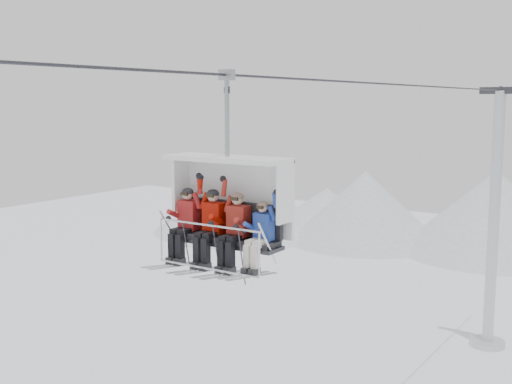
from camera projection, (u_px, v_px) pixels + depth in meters
The scene contains 7 objects.
lift_tower_right at pixel (493, 238), 32.96m from camera, with size 2.00×1.80×13.48m.
haul_cable at pixel (256, 77), 13.78m from camera, with size 0.06×0.06×50.00m, color #303035.
chairlift_carrier at pixel (231, 199), 13.37m from camera, with size 2.71×1.17×3.98m.
skier_far_left at pixel (186, 221), 13.73m from camera, with size 0.43×1.69×1.70m.
skier_center_left at pixel (211, 224), 13.36m from camera, with size 0.44×1.69×1.73m.
skier_center_right at pixel (235, 227), 13.01m from camera, with size 0.43×1.69×1.71m.
skier_far_right at pixel (260, 234), 12.67m from camera, with size 0.37×1.69×1.50m.
Camera 1 is at (7.76, -11.64, 12.78)m, focal length 45.00 mm.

